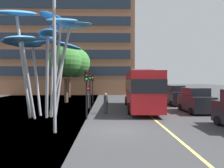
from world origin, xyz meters
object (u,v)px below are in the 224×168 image
(leaf_sculpture, at_px, (42,39))
(car_far_side, at_px, (152,91))
(pedestrian, at_px, (106,103))
(street_lamp, at_px, (60,37))
(traffic_light_kerb_far, at_px, (90,82))
(car_parked_mid, at_px, (195,101))
(red_bus, at_px, (141,88))
(traffic_light_island_mid, at_px, (93,83))
(car_side_street, at_px, (162,93))
(no_entry_sign, at_px, (89,93))
(car_parked_far, at_px, (175,96))
(traffic_light_kerb_near, at_px, (86,84))

(leaf_sculpture, distance_m, car_far_side, 24.62)
(leaf_sculpture, height_order, pedestrian, leaf_sculpture)
(leaf_sculpture, xyz_separation_m, street_lamp, (2.56, -5.23, -0.84))
(traffic_light_kerb_far, relative_size, car_parked_mid, 0.88)
(traffic_light_kerb_far, xyz_separation_m, car_parked_mid, (9.45, -2.02, -1.64))
(red_bus, distance_m, car_far_side, 17.16)
(red_bus, height_order, car_parked_mid, red_bus)
(traffic_light_island_mid, relative_size, car_parked_mid, 0.84)
(leaf_sculpture, relative_size, traffic_light_kerb_far, 2.26)
(traffic_light_island_mid, distance_m, pedestrian, 8.08)
(leaf_sculpture, xyz_separation_m, traffic_light_island_mid, (3.37, 8.82, -3.54))
(leaf_sculpture, distance_m, car_side_street, 19.96)
(street_lamp, distance_m, no_entry_sign, 10.59)
(traffic_light_island_mid, bearing_deg, car_parked_far, -9.54)
(car_parked_mid, height_order, street_lamp, street_lamp)
(traffic_light_island_mid, xyz_separation_m, car_far_side, (9.74, 11.38, -1.61))
(traffic_light_kerb_far, xyz_separation_m, car_side_street, (9.69, 10.45, -1.71))
(car_side_street, bearing_deg, pedestrian, -122.01)
(car_parked_mid, bearing_deg, street_lamp, -146.38)
(street_lamp, distance_m, pedestrian, 8.04)
(no_entry_sign, bearing_deg, red_bus, -10.40)
(leaf_sculpture, distance_m, traffic_light_kerb_near, 5.20)
(no_entry_sign, bearing_deg, traffic_light_kerb_far, -77.85)
(car_parked_far, relative_size, no_entry_sign, 1.83)
(red_bus, bearing_deg, no_entry_sign, 169.60)
(red_bus, bearing_deg, traffic_light_kerb_near, -133.24)
(traffic_light_island_mid, distance_m, street_lamp, 14.33)
(car_parked_far, xyz_separation_m, street_lamp, (-10.31, -12.45, 4.18))
(car_parked_far, bearing_deg, car_side_street, 87.76)
(traffic_light_kerb_far, xyz_separation_m, no_entry_sign, (-0.22, 1.01, -1.12))
(car_parked_mid, xyz_separation_m, car_far_side, (0.20, 18.55, -0.10))
(traffic_light_island_mid, bearing_deg, no_entry_sign, -91.82)
(traffic_light_island_mid, height_order, no_entry_sign, traffic_light_island_mid)
(car_parked_mid, height_order, pedestrian, car_parked_mid)
(traffic_light_kerb_near, bearing_deg, street_lamp, -105.06)
(no_entry_sign, bearing_deg, car_side_street, 43.61)
(no_entry_sign, bearing_deg, leaf_sculpture, -124.67)
(car_side_street, bearing_deg, traffic_light_kerb_far, -132.85)
(pedestrian, xyz_separation_m, no_entry_sign, (-1.76, 3.59, 0.66))
(car_far_side, bearing_deg, no_entry_sign, -122.45)
(traffic_light_kerb_near, relative_size, street_lamp, 0.43)
(traffic_light_kerb_near, xyz_separation_m, no_entry_sign, (-0.36, 6.07, -1.05))
(leaf_sculpture, xyz_separation_m, traffic_light_kerb_far, (3.45, 3.67, -3.41))
(traffic_light_kerb_near, relative_size, pedestrian, 2.02)
(traffic_light_kerb_far, relative_size, traffic_light_island_mid, 1.05)
(car_parked_far, distance_m, street_lamp, 16.70)
(traffic_light_kerb_near, xyz_separation_m, traffic_light_kerb_far, (-0.14, 5.06, 0.07))
(traffic_light_kerb_near, height_order, street_lamp, street_lamp)
(car_far_side, distance_m, street_lamp, 27.86)
(traffic_light_kerb_far, distance_m, car_side_street, 14.35)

